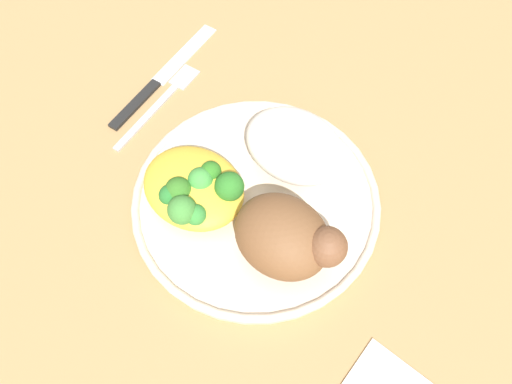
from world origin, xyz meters
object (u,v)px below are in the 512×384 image
Objects in this scene: roasted_chicken at (286,237)px; fork at (161,101)px; mac_cheese_with_broccoli at (195,188)px; rice_pile at (296,146)px; plate at (256,201)px; knife at (156,82)px.

roasted_chicken reaches higher than fork.
fork is (-0.12, 0.07, -0.03)m from mac_cheese_with_broccoli.
rice_pile reaches higher than mac_cheese_with_broccoli.
plate is 1.31× the size of knife.
plate is 2.38× the size of rice_pile.
roasted_chicken is 0.53× the size of knife.
knife is at bearing -177.17° from rice_pile.
roasted_chicken reaches higher than knife.
mac_cheese_with_broccoli is at bearing -140.84° from plate.
rice_pile reaches higher than fork.
plate is 0.06m from mac_cheese_with_broccoli.
rice_pile is at bearing 8.62° from fork.
mac_cheese_with_broccoli reaches higher than knife.
rice_pile is 0.99× the size of mac_cheese_with_broccoli.
plate is at bearing -14.86° from knife.
rice_pile is at bearing 2.83° from knife.
rice_pile is 0.11m from mac_cheese_with_broccoli.
roasted_chicken is (0.06, -0.03, 0.04)m from plate.
mac_cheese_with_broccoli is at bearing -174.98° from roasted_chicken.
plate is 2.36× the size of mac_cheese_with_broccoli.
roasted_chicken is 0.27m from knife.
plate is 0.08m from roasted_chicken.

